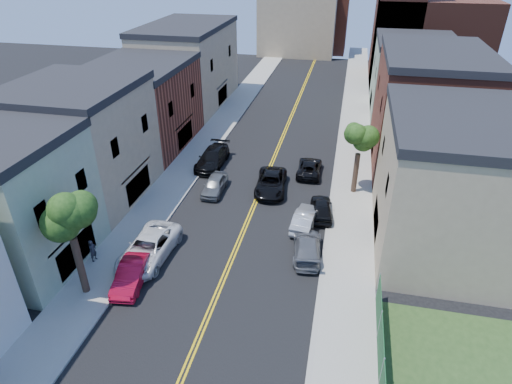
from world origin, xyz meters
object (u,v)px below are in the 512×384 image
Objects in this scene: silver_car_right at (305,219)px; pedestrian_left at (93,251)px; black_car_right at (322,208)px; black_suv_lane at (271,183)px; grey_car_left at (215,185)px; red_sedan at (132,273)px; grey_car_right at (307,247)px; white_pickup at (149,248)px; black_car_left at (212,158)px; dark_car_right_far at (309,167)px.

silver_car_right is 15.17m from pedestrian_left.
black_suv_lane reaches higher than black_car_right.
red_sedan is at bearing -98.73° from grey_car_left.
silver_car_right reaches higher than grey_car_right.
silver_car_right is (-1.09, -1.78, 0.00)m from black_car_right.
black_car_left is (0.00, 14.45, -0.00)m from white_pickup.
pedestrian_left reaches higher than dark_car_right_far.
grey_car_right is 5.23m from black_car_right.
silver_car_right is (9.91, -8.44, -0.12)m from black_car_left.
pedestrian_left is (-3.44, -1.21, 0.13)m from white_pickup.
grey_car_left reaches higher than silver_car_right.
grey_car_left is at bearing 74.16° from red_sedan.
red_sedan is 0.94× the size of grey_car_right.
black_suv_lane reaches higher than silver_car_right.
grey_car_left reaches higher than dark_car_right_far.
black_car_left is 1.24× the size of dark_car_right_far.
grey_car_left is 0.90× the size of dark_car_right_far.
red_sedan is 0.96× the size of dark_car_right_far.
dark_car_right_far is (-1.70, 6.98, -0.06)m from black_car_right.
black_suv_lane is at bearing -29.50° from pedestrian_left.
red_sedan is at bearing 20.16° from grey_car_right.
grey_car_right is 14.40m from pedestrian_left.
silver_car_right reaches higher than dark_car_right_far.
red_sedan reaches higher than grey_car_left.
grey_car_left is 0.97× the size of silver_car_right.
dark_car_right_far is at bearing 47.91° from black_suv_lane.
pedestrian_left reaches higher than black_car_left.
red_sedan reaches higher than black_car_right.
silver_car_right is 8.77m from dark_car_right_far.
black_car_left is at bearing -34.27° from silver_car_right.
dark_car_right_far is at bearing 2.77° from black_car_left.
silver_car_right is at bearing -52.11° from pedestrian_left.
red_sedan is at bearing -101.47° from pedestrian_left.
red_sedan is at bearing -87.39° from white_pickup.
black_car_left reaches higher than grey_car_right.
pedestrian_left is (-9.82, -12.12, 0.20)m from black_suv_lane.
pedestrian_left reaches higher than black_suv_lane.
red_sedan reaches higher than dark_car_right_far.
dark_car_right_far is 20.43m from pedestrian_left.
white_pickup reaches higher than black_suv_lane.
black_car_left reaches higher than black_suv_lane.
red_sedan is 3.69m from pedestrian_left.
black_suv_lane is at bearing 52.01° from dark_car_right_far.
grey_car_right is at bearing -65.25° from pedestrian_left.
black_car_right is (9.30, -1.83, -0.01)m from grey_car_left.
white_pickup is 12.64m from black_suv_lane.
grey_car_left is at bearing -44.64° from grey_car_right.
grey_car_right is (8.75, -7.03, -0.02)m from grey_car_left.
dark_car_right_far is (7.60, 5.15, -0.07)m from grey_car_left.
grey_car_right is at bearing 94.66° from dark_car_right_far.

